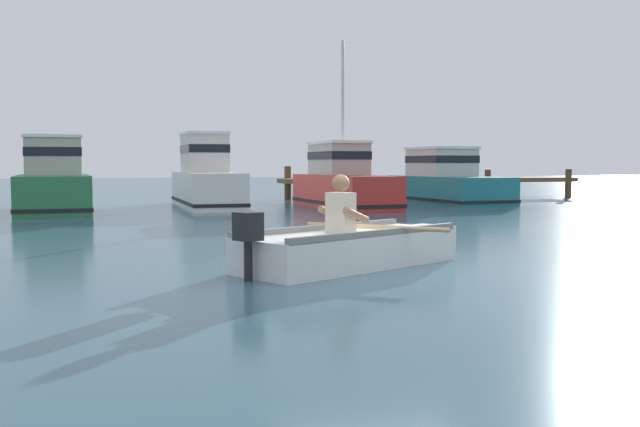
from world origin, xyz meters
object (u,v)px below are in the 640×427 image
rowboat_with_person (352,247)px  moored_boat_white (206,179)px  moored_boat_red (342,182)px  moored_boat_teal (446,182)px  moored_boat_green (54,183)px

rowboat_with_person → moored_boat_white: moored_boat_white is taller
rowboat_with_person → moored_boat_red: 12.61m
moored_boat_white → moored_boat_red: 4.17m
rowboat_with_person → moored_boat_teal: moored_boat_teal is taller
rowboat_with_person → moored_boat_white: 13.51m
moored_boat_green → moored_boat_red: size_ratio=0.96×
moored_boat_white → moored_boat_red: (3.91, -1.42, -0.09)m
moored_boat_white → moored_boat_teal: (8.00, 0.06, -0.14)m
moored_boat_green → moored_boat_white: bearing=15.2°
moored_boat_white → moored_boat_teal: bearing=0.4°
moored_boat_white → rowboat_with_person: bearing=-88.7°
rowboat_with_person → moored_boat_teal: bearing=60.4°
moored_boat_white → moored_boat_teal: 8.00m
rowboat_with_person → moored_boat_red: size_ratio=0.65×
moored_boat_white → moored_boat_red: size_ratio=1.02×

